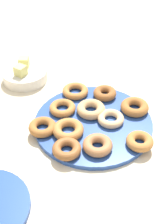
# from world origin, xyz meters

# --- Properties ---
(ground_plane) EXTENTS (2.40, 2.40, 0.00)m
(ground_plane) POSITION_xyz_m (0.00, 0.00, 0.00)
(ground_plane) COLOR beige
(donut_plate) EXTENTS (0.37, 0.37, 0.02)m
(donut_plate) POSITION_xyz_m (0.00, 0.00, 0.01)
(donut_plate) COLOR #284C9E
(donut_plate) RESTS_ON ground_plane
(donut_0) EXTENTS (0.12, 0.12, 0.03)m
(donut_0) POSITION_xyz_m (-0.11, -0.04, 0.03)
(donut_0) COLOR #B27547
(donut_0) RESTS_ON donut_plate
(donut_1) EXTENTS (0.10, 0.10, 0.02)m
(donut_1) POSITION_xyz_m (0.01, -0.05, 0.03)
(donut_1) COLOR #EABC84
(donut_1) RESTS_ON donut_plate
(donut_2) EXTENTS (0.10, 0.10, 0.03)m
(donut_2) POSITION_xyz_m (0.09, -0.12, 0.03)
(donut_2) COLOR #AD6B33
(donut_2) RESTS_ON donut_plate
(donut_3) EXTENTS (0.12, 0.12, 0.02)m
(donut_3) POSITION_xyz_m (0.12, 0.09, 0.03)
(donut_3) COLOR #BC7A3D
(donut_3) RESTS_ON donut_plate
(donut_4) EXTENTS (0.13, 0.13, 0.03)m
(donut_4) POSITION_xyz_m (0.04, 0.02, 0.03)
(donut_4) COLOR tan
(donut_4) RESTS_ON donut_plate
(donut_5) EXTENTS (0.09, 0.09, 0.02)m
(donut_5) POSITION_xyz_m (-0.08, 0.14, 0.03)
(donut_5) COLOR #AD6B33
(donut_5) RESTS_ON donut_plate
(donut_6) EXTENTS (0.11, 0.11, 0.02)m
(donut_6) POSITION_xyz_m (0.02, 0.11, 0.03)
(donut_6) COLOR #BC7A3D
(donut_6) RESTS_ON donut_plate
(donut_7) EXTENTS (0.09, 0.09, 0.03)m
(donut_7) POSITION_xyz_m (-0.06, -0.15, 0.03)
(donut_7) COLOR #BC7A3D
(donut_7) RESTS_ON donut_plate
(donut_8) EXTENTS (0.13, 0.13, 0.03)m
(donut_8) POSITION_xyz_m (-0.07, 0.06, 0.03)
(donut_8) COLOR #BC7A3D
(donut_8) RESTS_ON donut_plate
(donut_9) EXTENTS (0.10, 0.10, 0.03)m
(donut_9) POSITION_xyz_m (0.13, -0.01, 0.03)
(donut_9) COLOR #995B2D
(donut_9) RESTS_ON donut_plate
(donut_10) EXTENTS (0.12, 0.12, 0.03)m
(donut_10) POSITION_xyz_m (-0.15, 0.04, 0.03)
(donut_10) COLOR #995B2D
(donut_10) RESTS_ON donut_plate
(fruit_bowl) EXTENTS (0.17, 0.17, 0.04)m
(fruit_bowl) POSITION_xyz_m (0.18, 0.31, 0.02)
(fruit_bowl) COLOR silver
(fruit_bowl) RESTS_ON ground_plane
(melon_chunk_left) EXTENTS (0.04, 0.04, 0.04)m
(melon_chunk_left) POSITION_xyz_m (0.15, 0.31, 0.06)
(melon_chunk_left) COLOR #DBD67A
(melon_chunk_left) RESTS_ON fruit_bowl
(melon_chunk_right) EXTENTS (0.04, 0.04, 0.04)m
(melon_chunk_right) POSITION_xyz_m (0.21, 0.32, 0.06)
(melon_chunk_right) COLOR #DBD67A
(melon_chunk_right) RESTS_ON fruit_bowl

